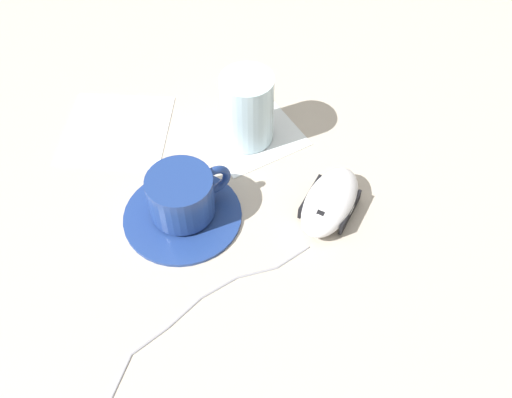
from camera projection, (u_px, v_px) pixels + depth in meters
The scene contains 8 objects.
ground_plane at pixel (227, 187), 0.74m from camera, with size 3.00×3.00×0.00m, color #B2A899.
saucer at pixel (183, 215), 0.71m from camera, with size 0.15×0.15×0.01m, color navy.
coffee_cup at pixel (182, 194), 0.69m from camera, with size 0.08×0.10×0.06m.
computer_mouse at pixel (330, 202), 0.70m from camera, with size 0.13×0.11×0.04m.
mouse_cable at pixel (195, 320), 0.62m from camera, with size 0.23×0.22×0.00m.
napkin_under_glass at pixel (251, 133), 0.80m from camera, with size 0.13×0.13×0.00m, color white.
drinking_glass at pixel (247, 109), 0.76m from camera, with size 0.07×0.07×0.10m, color silver.
napkin_spare at pixel (117, 130), 0.81m from camera, with size 0.14×0.14×0.00m, color white.
Camera 1 is at (0.48, 0.02, 0.57)m, focal length 40.00 mm.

